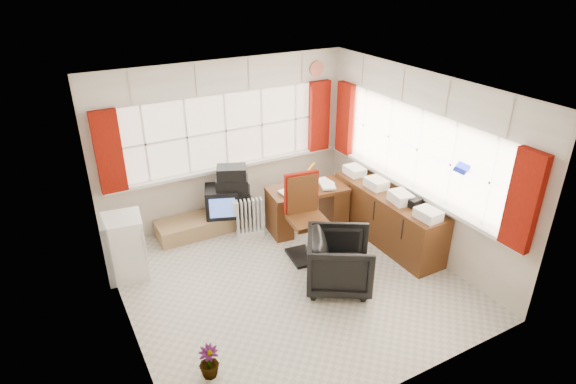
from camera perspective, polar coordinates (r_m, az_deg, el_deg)
name	(u,v)px	position (r m, az deg, el deg)	size (l,w,h in m)	color
ground	(290,280)	(6.37, 0.21, -10.40)	(4.00, 4.00, 0.00)	beige
room_walls	(290,175)	(5.61, 0.24, 2.01)	(4.00, 4.00, 4.00)	beige
window_back	(228,163)	(7.45, -7.07, 3.47)	(3.70, 0.12, 3.60)	beige
window_right	(412,184)	(6.91, 14.46, 0.94)	(0.12, 3.70, 3.60)	beige
curtains	(316,141)	(6.80, 3.28, 6.00)	(3.83, 3.83, 1.15)	maroon
overhead_cabinets	(318,84)	(6.64, 3.61, 12.68)	(3.98, 3.98, 0.48)	white
desk	(307,206)	(7.32, 2.28, -1.64)	(1.24, 0.72, 0.72)	#5A3015
desk_lamp	(310,171)	(6.98, 2.64, 2.47)	(0.18, 0.15, 0.45)	#F3A50A
task_chair	(304,213)	(6.60, 1.95, -2.50)	(0.56, 0.58, 1.19)	black
office_chair	(339,261)	(6.11, 6.12, -8.14)	(0.79, 0.81, 0.74)	black
radiator	(250,221)	(7.21, -4.56, -3.44)	(0.42, 0.24, 0.59)	white
credenza	(387,216)	(7.15, 11.63, -2.82)	(0.50, 2.00, 0.85)	#5A3015
file_tray	(411,199)	(6.79, 14.36, -0.78)	(0.28, 0.35, 0.12)	black
tv_bench	(204,224)	(7.45, -9.98, -3.76)	(1.40, 0.50, 0.25)	#A17B50
crt_tv	(222,201)	(7.32, -7.83, -1.08)	(0.62, 0.59, 0.45)	black
hifi_stack	(233,193)	(7.26, -6.57, -0.09)	(0.67, 0.56, 0.78)	black
mini_fridge	(125,247)	(6.59, -18.77, -6.16)	(0.56, 0.57, 0.85)	white
spray_bottle_a	(235,216)	(7.56, -6.29, -2.87)	(0.11, 0.11, 0.29)	white
spray_bottle_b	(213,225)	(7.45, -8.84, -3.90)	(0.09, 0.09, 0.20)	#83C3B5
flower_vase	(209,362)	(5.12, -9.36, -19.25)	(0.20, 0.20, 0.36)	black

